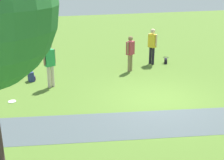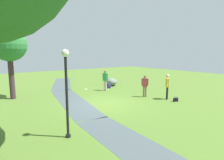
# 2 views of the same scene
# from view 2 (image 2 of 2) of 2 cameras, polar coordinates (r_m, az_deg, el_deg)

# --- Properties ---
(ground_plane) EXTENTS (48.00, 48.00, 0.00)m
(ground_plane) POSITION_cam_2_polar(r_m,az_deg,el_deg) (12.02, -2.17, -7.31)
(ground_plane) COLOR #50712A
(footpath_segment_near) EXTENTS (8.07, 2.05, 0.01)m
(footpath_segment_near) POSITION_cam_2_polar(r_m,az_deg,el_deg) (6.38, 12.14, -22.30)
(footpath_segment_near) COLOR #465054
(footpath_segment_near) RESTS_ON ground
(footpath_segment_mid) EXTENTS (8.18, 3.10, 0.01)m
(footpath_segment_mid) POSITION_cam_2_polar(r_m,az_deg,el_deg) (13.00, -12.19, -6.28)
(footpath_segment_mid) COLOR #465054
(footpath_segment_mid) RESTS_ON ground
(footpath_segment_far) EXTENTS (8.02, 4.72, 0.01)m
(footpath_segment_far) POSITION_cam_2_polar(r_m,az_deg,el_deg) (20.75, -15.02, -0.93)
(footpath_segment_far) COLOR #465054
(footpath_segment_far) RESTS_ON ground
(young_tree_near_path) EXTENTS (2.32, 2.32, 4.97)m
(young_tree_near_path) POSITION_cam_2_polar(r_m,az_deg,el_deg) (14.70, -29.09, 9.25)
(young_tree_near_path) COLOR #462D34
(young_tree_near_path) RESTS_ON ground
(lamp_post) EXTENTS (0.28, 0.28, 3.37)m
(lamp_post) POSITION_cam_2_polar(r_m,az_deg,el_deg) (7.10, -13.85, -1.22)
(lamp_post) COLOR black
(lamp_post) RESTS_ON ground
(lawn_boulder) EXTENTS (1.91, 1.63, 0.74)m
(lawn_boulder) POSITION_cam_2_polar(r_m,az_deg,el_deg) (18.65, -0.18, -0.53)
(lawn_boulder) COLOR slate
(lawn_boulder) RESTS_ON ground
(woman_with_handbag) EXTENTS (0.40, 0.45, 1.77)m
(woman_with_handbag) POSITION_cam_2_polar(r_m,az_deg,el_deg) (13.53, 16.68, -1.41)
(woman_with_handbag) COLOR black
(woman_with_handbag) RESTS_ON ground
(man_near_boulder) EXTENTS (0.48, 0.37, 1.77)m
(man_near_boulder) POSITION_cam_2_polar(r_m,az_deg,el_deg) (15.98, -2.11, 0.40)
(man_near_boulder) COLOR beige
(man_near_boulder) RESTS_ON ground
(passerby_on_path) EXTENTS (0.43, 0.41, 1.63)m
(passerby_on_path) POSITION_cam_2_polar(r_m,az_deg,el_deg) (13.86, 10.07, -1.33)
(passerby_on_path) COLOR olive
(passerby_on_path) RESTS_ON ground
(handbag_on_grass) EXTENTS (0.35, 0.35, 0.31)m
(handbag_on_grass) POSITION_cam_2_polar(r_m,az_deg,el_deg) (13.23, 18.97, -5.68)
(handbag_on_grass) COLOR black
(handbag_on_grass) RESTS_ON ground
(backpack_by_boulder) EXTENTS (0.31, 0.32, 0.40)m
(backpack_by_boulder) POSITION_cam_2_polar(r_m,az_deg,el_deg) (17.22, -0.95, -1.86)
(backpack_by_boulder) COLOR navy
(backpack_by_boulder) RESTS_ON ground
(frisbee_on_grass) EXTENTS (0.27, 0.27, 0.02)m
(frisbee_on_grass) POSITION_cam_2_polar(r_m,az_deg,el_deg) (16.83, -8.03, -2.82)
(frisbee_on_grass) COLOR white
(frisbee_on_grass) RESTS_ON ground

